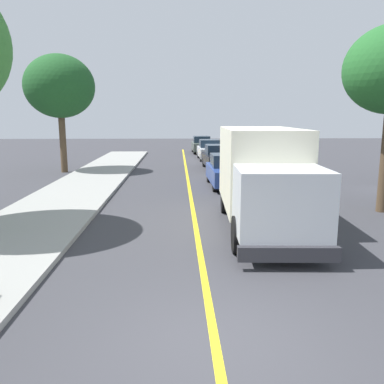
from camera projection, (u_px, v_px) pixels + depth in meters
ground_plane at (215, 342)px, 6.40m from camera, size 120.00×120.00×0.00m
centre_line_yellow at (192, 206)px, 16.21m from camera, size 0.16×56.00×0.01m
box_truck at (263, 174)px, 12.81m from camera, size 2.72×7.28×3.20m
parked_car_near at (227, 171)px, 20.54m from camera, size 1.90×4.44×1.67m
parked_car_mid at (218, 158)px, 27.38m from camera, size 2.00×4.48×1.67m
parked_car_far at (209, 150)px, 33.34m from camera, size 1.90×4.44×1.67m
parked_car_furthest at (202, 145)px, 39.44m from camera, size 1.89×4.43×1.67m
stop_sign at (301, 158)px, 16.78m from camera, size 0.80×0.10×2.65m
street_tree_down_block at (60, 87)px, 24.96m from camera, size 4.38×4.38×7.42m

